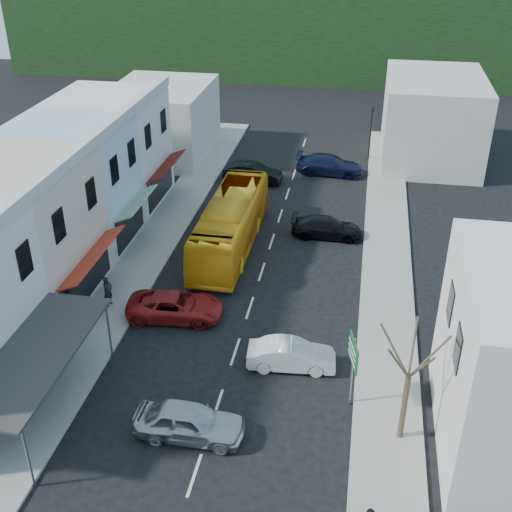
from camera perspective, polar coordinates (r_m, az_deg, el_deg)
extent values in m
plane|color=black|center=(32.52, -1.86, -8.50)|extent=(120.00, 120.00, 0.00)
cube|color=gray|center=(42.38, -9.09, 0.95)|extent=(3.00, 52.00, 0.15)
cube|color=gray|center=(40.39, 11.54, -0.81)|extent=(3.00, 52.00, 0.15)
cube|color=#55120D|center=(29.36, -20.68, -7.98)|extent=(1.30, 7.65, 0.08)
cube|color=beige|center=(36.98, -20.31, 1.84)|extent=(7.00, 8.00, 8.00)
cube|color=#A52F1A|center=(35.61, -14.30, 0.02)|extent=(1.30, 6.80, 0.08)
cube|color=#A7CADB|center=(42.55, -15.94, 6.14)|extent=(7.00, 6.00, 8.00)
cube|color=#195926|center=(41.36, -10.59, 4.68)|extent=(1.30, 5.10, 0.08)
cube|color=silver|center=(48.06, -12.77, 9.19)|extent=(7.00, 7.00, 8.00)
cube|color=#55120D|center=(47.01, -7.96, 7.95)|extent=(1.30, 5.95, 0.08)
cube|color=#B7B2A8|center=(57.53, -8.35, 11.85)|extent=(8.00, 10.00, 6.00)
cube|color=#B7B2A8|center=(57.78, 15.37, 11.72)|extent=(8.00, 12.00, 7.00)
cube|color=black|center=(90.38, 6.82, 20.19)|extent=(80.00, 24.00, 12.00)
imported|color=#FAAF18|center=(41.13, -2.28, 2.72)|extent=(2.58, 11.62, 3.10)
imported|color=#B5B4B9|center=(27.82, -5.93, -14.56)|extent=(4.40, 1.81, 1.40)
imported|color=silver|center=(31.18, 3.16, -8.80)|extent=(4.54, 2.17, 1.40)
imported|color=maroon|center=(34.82, -7.19, -4.48)|extent=(4.76, 2.34, 1.40)
imported|color=black|center=(43.06, 6.32, 2.57)|extent=(4.52, 1.88, 1.40)
imported|color=black|center=(51.47, -0.29, 7.33)|extent=(4.55, 2.21, 1.40)
imported|color=black|center=(53.38, 6.55, 7.96)|extent=(4.59, 2.06, 1.40)
imported|color=black|center=(36.14, -13.03, -3.13)|extent=(0.56, 0.69, 1.70)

